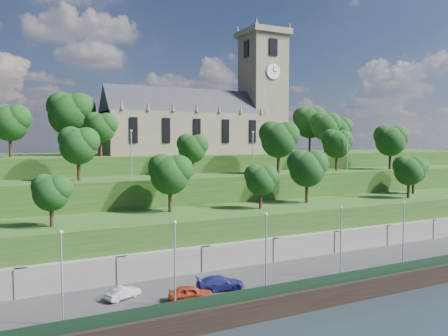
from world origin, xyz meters
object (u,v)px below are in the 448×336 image
car_middle (123,293)px  car_right (220,283)px  church (207,117)px  car_left (191,293)px

car_middle → car_right: size_ratio=0.72×
church → car_left: church is taller
church → car_right: bearing=-112.4°
car_left → car_right: bearing=-50.5°
car_right → church: bearing=-10.8°
church → car_middle: size_ratio=10.62×
car_left → car_middle: car_left is taller
car_middle → car_left: bearing=-145.5°
church → car_middle: bearing=-124.2°
church → car_left: 51.66m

